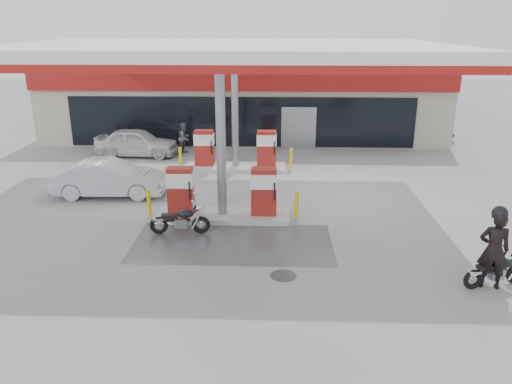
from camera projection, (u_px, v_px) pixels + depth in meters
ground at (216, 243)px, 15.10m from camera, size 90.00×90.00×0.00m
wet_patch at (233, 243)px, 15.08m from camera, size 6.00×3.00×0.00m
drain_cover at (283, 276)px, 13.14m from camera, size 0.70×0.70×0.01m
store_building at (245, 99)px, 29.52m from camera, size 22.00×8.22×4.00m
canopy at (228, 53)px, 18.12m from camera, size 16.00×10.02×5.51m
pump_island_near at (222, 199)px, 16.76m from camera, size 5.14×1.30×1.78m
pump_island_far at (236, 154)px, 22.44m from camera, size 5.14×1.30×1.78m
main_motorcycle at (496, 271)px, 12.52m from camera, size 1.74×0.75×0.91m
biker_main at (494, 250)px, 12.28m from camera, size 0.81×0.60×2.04m
parked_motorcycle at (181, 221)px, 15.63m from camera, size 1.90×0.73×0.98m
sedan_white at (137, 142)px, 24.69m from camera, size 4.15×1.86×1.38m
attendant at (184, 138)px, 25.15m from camera, size 0.82×0.93×1.58m
hatchback_silver at (110, 178)px, 19.00m from camera, size 4.26×1.63×1.39m
parked_car_left at (162, 127)px, 28.27m from camera, size 4.67×1.95×1.35m
parked_car_right at (422, 132)px, 27.84m from camera, size 3.83×2.36×0.99m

